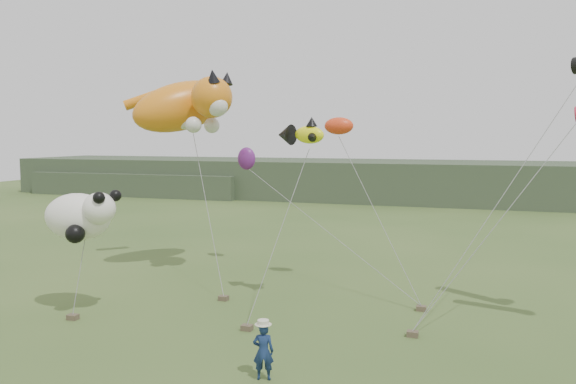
# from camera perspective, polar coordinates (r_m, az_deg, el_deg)

# --- Properties ---
(ground) EXTENTS (120.00, 120.00, 0.00)m
(ground) POSITION_cam_1_polar(r_m,az_deg,el_deg) (16.45, -3.28, -17.72)
(ground) COLOR #385123
(ground) RESTS_ON ground
(headland) EXTENTS (90.00, 13.00, 4.00)m
(headland) POSITION_cam_1_polar(r_m,az_deg,el_deg) (59.56, 9.62, 1.10)
(headland) COLOR #2D3D28
(headland) RESTS_ON ground
(festival_attendant) EXTENTS (0.65, 0.51, 1.55)m
(festival_attendant) POSITION_cam_1_polar(r_m,az_deg,el_deg) (15.66, -2.52, -15.88)
(festival_attendant) COLOR #15274E
(festival_attendant) RESTS_ON ground
(sandbag_anchors) EXTENTS (12.15, 5.19, 0.19)m
(sandbag_anchors) POSITION_cam_1_polar(r_m,az_deg,el_deg) (20.67, -1.47, -12.48)
(sandbag_anchors) COLOR brown
(sandbag_anchors) RESTS_ON ground
(cat_kite) EXTENTS (6.57, 5.51, 3.40)m
(cat_kite) POSITION_cam_1_polar(r_m,az_deg,el_deg) (26.88, -10.10, 8.69)
(cat_kite) COLOR orange
(cat_kite) RESTS_ON ground
(fish_kite) EXTENTS (2.14, 1.41, 1.05)m
(fish_kite) POSITION_cam_1_polar(r_m,az_deg,el_deg) (21.17, 1.26, 5.90)
(fish_kite) COLOR #F3F411
(fish_kite) RESTS_ON ground
(panda_kite) EXTENTS (3.05, 1.97, 1.89)m
(panda_kite) POSITION_cam_1_polar(r_m,az_deg,el_deg) (21.76, -20.29, -2.30)
(panda_kite) COLOR white
(panda_kite) RESTS_ON ground
(misc_kites) EXTENTS (6.42, 3.37, 2.48)m
(misc_kites) POSITION_cam_1_polar(r_m,az_deg,el_deg) (25.99, 0.15, 4.96)
(misc_kites) COLOR red
(misc_kites) RESTS_ON ground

